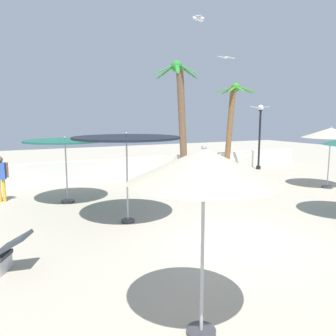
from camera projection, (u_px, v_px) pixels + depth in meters
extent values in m
plane|color=#B2A893|center=(226.00, 237.00, 8.89)|extent=(56.00, 56.00, 0.00)
cube|color=silver|center=(113.00, 169.00, 17.29)|extent=(25.20, 0.30, 1.02)
cylinder|color=#333338|center=(68.00, 201.00, 12.50)|extent=(0.48, 0.48, 0.08)
cylinder|color=#A5A5AD|center=(66.00, 172.00, 12.33)|extent=(0.05, 0.05, 2.32)
cylinder|color=#1E594C|center=(65.00, 141.00, 12.16)|extent=(2.90, 2.90, 0.06)
sphere|color=#99999E|center=(65.00, 138.00, 12.14)|extent=(0.08, 0.08, 0.08)
cylinder|color=#333338|center=(128.00, 221.00, 10.17)|extent=(0.41, 0.41, 0.08)
cylinder|color=#A5A5AD|center=(127.00, 180.00, 9.98)|extent=(0.05, 0.05, 2.58)
cylinder|color=black|center=(126.00, 138.00, 9.79)|extent=(3.15, 3.15, 0.06)
sphere|color=#99999E|center=(126.00, 134.00, 9.77)|extent=(0.08, 0.08, 0.08)
cylinder|color=#333338|center=(327.00, 187.00, 15.06)|extent=(0.46, 0.46, 0.08)
cylinder|color=#A5A5AD|center=(329.00, 162.00, 14.89)|extent=(0.05, 0.05, 2.30)
cone|color=#B7AD93|center=(331.00, 133.00, 14.69)|extent=(2.45, 2.45, 0.44)
sphere|color=#99999E|center=(331.00, 128.00, 14.65)|extent=(0.08, 0.08, 0.08)
cylinder|color=#333338|center=(201.00, 332.00, 4.92)|extent=(0.43, 0.43, 0.08)
cylinder|color=#A5A5AD|center=(202.00, 259.00, 4.75)|extent=(0.05, 0.05, 2.33)
cone|color=#B7AD93|center=(204.00, 165.00, 4.54)|extent=(2.11, 2.11, 0.47)
sphere|color=#99999E|center=(204.00, 148.00, 4.51)|extent=(0.08, 0.08, 0.08)
cylinder|color=brown|center=(182.00, 122.00, 17.88)|extent=(0.72, 0.38, 5.75)
sphere|color=#28852F|center=(177.00, 66.00, 17.28)|extent=(0.60, 0.60, 0.60)
ellipsoid|color=#28852F|center=(188.00, 72.00, 17.79)|extent=(1.44, 0.47, 0.71)
ellipsoid|color=#28852F|center=(179.00, 73.00, 18.06)|extent=(1.05, 1.23, 0.71)
ellipsoid|color=#28852F|center=(166.00, 72.00, 17.84)|extent=(0.68, 1.41, 0.71)
ellipsoid|color=#28852F|center=(163.00, 70.00, 16.95)|extent=(1.43, 0.25, 0.71)
ellipsoid|color=#28852F|center=(177.00, 69.00, 16.56)|extent=(0.79, 1.37, 0.71)
ellipsoid|color=#28852F|center=(189.00, 69.00, 16.86)|extent=(0.81, 1.37, 0.71)
cylinder|color=brown|center=(230.00, 131.00, 18.68)|extent=(0.65, 0.30, 4.78)
sphere|color=#328627|center=(236.00, 87.00, 18.47)|extent=(0.49, 0.49, 0.49)
ellipsoid|color=#328627|center=(245.00, 90.00, 18.77)|extent=(1.24, 0.21, 0.39)
ellipsoid|color=#328627|center=(235.00, 91.00, 19.11)|extent=(0.89, 1.12, 0.39)
ellipsoid|color=#328627|center=(228.00, 90.00, 19.03)|extent=(0.27, 1.25, 0.39)
ellipsoid|color=#328627|center=(225.00, 90.00, 18.41)|extent=(1.23, 0.60, 0.39)
ellipsoid|color=#328627|center=(232.00, 89.00, 17.94)|extent=(1.13, 0.87, 0.39)
ellipsoid|color=#328627|center=(240.00, 89.00, 17.88)|extent=(0.54, 1.24, 0.39)
ellipsoid|color=#328627|center=(247.00, 89.00, 18.17)|extent=(0.82, 1.16, 0.39)
cylinder|color=black|center=(258.00, 167.00, 20.45)|extent=(0.28, 0.28, 0.20)
cylinder|color=black|center=(259.00, 140.00, 20.20)|extent=(0.12, 0.12, 3.53)
cylinder|color=black|center=(261.00, 110.00, 19.93)|extent=(0.22, 0.22, 0.06)
sphere|color=white|center=(261.00, 108.00, 19.91)|extent=(0.33, 0.33, 0.33)
cube|color=#B7B7BC|center=(6.00, 264.00, 6.89)|extent=(0.28, 0.51, 0.35)
cube|color=#33383D|center=(14.00, 242.00, 6.82)|extent=(0.79, 0.76, 0.39)
cylinder|color=gold|center=(4.00, 191.00, 12.52)|extent=(0.12, 0.12, 0.87)
cylinder|color=gold|center=(0.00, 191.00, 12.49)|extent=(0.12, 0.12, 0.87)
cube|color=#3359B2|center=(0.00, 171.00, 12.40)|extent=(0.41, 0.33, 0.62)
cylinder|color=brown|center=(7.00, 170.00, 12.43)|extent=(0.08, 0.08, 0.56)
ellipsoid|color=white|center=(226.00, 58.00, 18.36)|extent=(0.15, 0.33, 0.12)
sphere|color=white|center=(225.00, 58.00, 18.51)|extent=(0.10, 0.10, 0.10)
cube|color=silver|center=(222.00, 57.00, 18.26)|extent=(0.54, 0.19, 0.06)
cube|color=silver|center=(230.00, 58.00, 18.45)|extent=(0.54, 0.19, 0.08)
ellipsoid|color=white|center=(199.00, 19.00, 10.49)|extent=(0.32, 0.30, 0.12)
sphere|color=white|center=(194.00, 18.00, 10.53)|extent=(0.10, 0.10, 0.10)
cube|color=silver|center=(198.00, 16.00, 10.25)|extent=(0.42, 0.45, 0.17)
cube|color=silver|center=(201.00, 20.00, 10.73)|extent=(0.43, 0.46, 0.07)
ellipsoid|color=white|center=(260.00, 107.00, 17.96)|extent=(0.26, 0.34, 0.12)
sphere|color=white|center=(260.00, 107.00, 17.79)|extent=(0.10, 0.10, 0.10)
cube|color=silver|center=(264.00, 107.00, 17.94)|extent=(0.52, 0.38, 0.06)
cube|color=silver|center=(255.00, 107.00, 17.97)|extent=(0.52, 0.38, 0.10)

